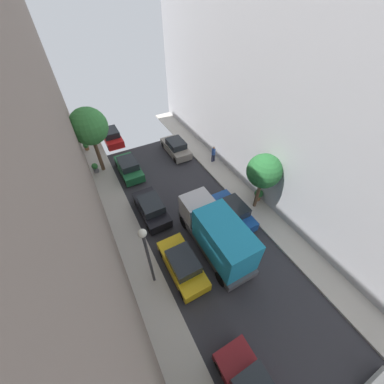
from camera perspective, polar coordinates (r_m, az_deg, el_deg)
The scene contains 17 objects.
ground at distance 16.12m, azimuth 7.78°, elevation -16.58°, with size 32.00×32.00×0.00m, color #2D2D33.
sidewalk_left at distance 15.08m, azimuth -9.64°, elevation -24.35°, with size 2.00×44.00×0.15m, color #B7B2A8.
sidewalk_right at distance 18.39m, azimuth 20.90°, elevation -8.99°, with size 2.00×44.00×0.15m, color #B7B2A8.
parked_car_left_2 at distance 15.02m, azimuth -2.38°, elevation -17.76°, with size 1.78×4.20×1.57m.
parked_car_left_3 at distance 18.02m, azimuth -10.20°, elevation -4.02°, with size 1.78×4.20×1.57m.
parked_car_left_4 at distance 22.35m, azimuth -15.67°, elevation 6.02°, with size 1.78×4.20×1.57m.
parked_car_left_5 at distance 27.71m, azimuth -19.62°, elevation 13.07°, with size 1.78×4.20×1.57m.
parked_car_right_1 at distance 17.81m, azimuth 10.19°, elevation -4.80°, with size 1.78×4.20×1.57m.
parked_car_right_2 at distance 24.35m, azimuth -4.09°, elevation 11.17°, with size 1.78×4.20×1.57m.
delivery_truck at distance 15.02m, azimuth 6.25°, elevation -10.36°, with size 2.26×6.60×3.38m.
pedestrian at distance 22.82m, azimuth 5.44°, elevation 9.63°, with size 0.40×0.36×1.72m.
street_tree_1 at distance 17.00m, azimuth 17.69°, elevation 4.99°, with size 2.51×2.51×4.91m.
street_tree_2 at distance 21.54m, azimuth -24.55°, elevation 14.74°, with size 3.14×3.14×6.13m.
potted_plant_0 at distance 19.56m, azimuth 16.43°, elevation -0.58°, with size 0.70×0.70×1.03m.
potted_plant_1 at distance 27.23m, azimuth -25.16°, elevation 10.45°, with size 0.58×0.58×0.82m.
potted_plant_2 at distance 23.48m, azimuth -23.23°, elevation 5.70°, with size 0.57×0.57×0.95m.
lamp_post at distance 12.39m, azimuth -11.34°, elevation -14.23°, with size 0.44×0.44×5.16m.
Camera 1 is at (-5.54, -5.80, 13.98)m, focal length 21.16 mm.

